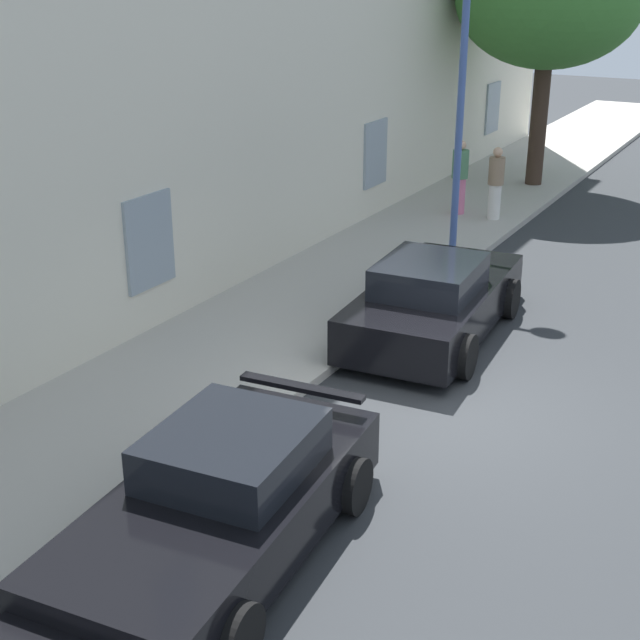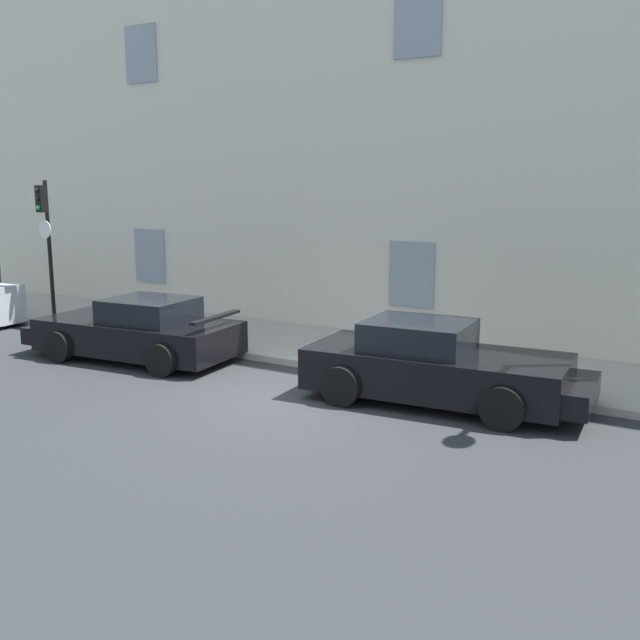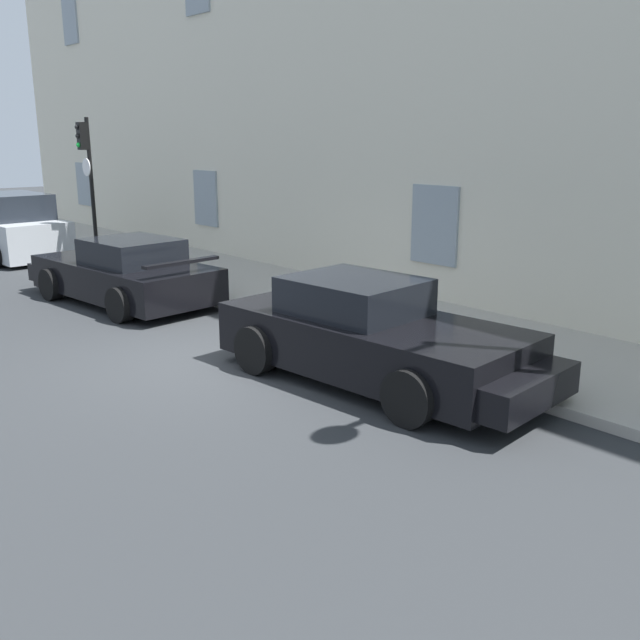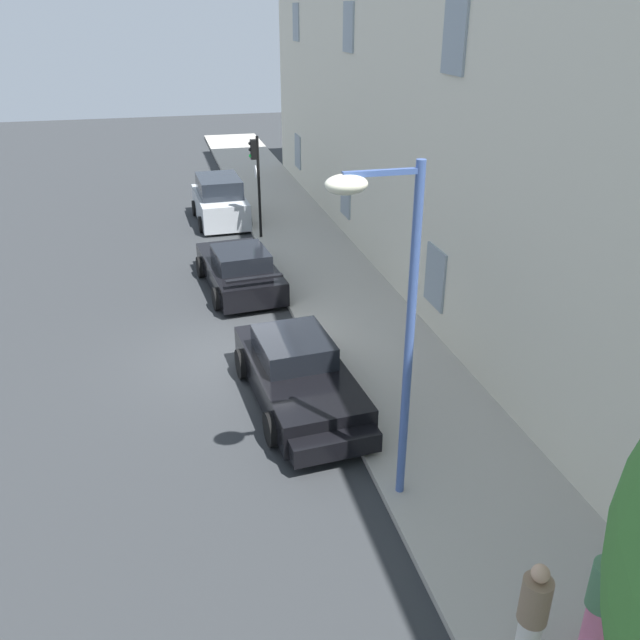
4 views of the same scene
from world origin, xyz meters
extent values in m
plane|color=#2B2D30|center=(0.00, 0.00, 0.00)|extent=(80.00, 80.00, 0.00)
cube|color=#A8A399|center=(0.00, 3.48, 0.07)|extent=(60.00, 3.27, 0.14)
cube|color=#8C99A3|center=(-16.14, 5.09, 1.60)|extent=(1.10, 0.06, 1.50)
cube|color=#8C99A3|center=(-8.07, 5.09, 1.60)|extent=(1.10, 0.06, 1.50)
cube|color=#8C99A3|center=(0.00, 5.09, 1.60)|extent=(1.10, 0.06, 1.50)
cube|color=#8C99A3|center=(-16.14, 5.09, 7.06)|extent=(1.10, 0.06, 1.50)
cube|color=black|center=(-4.29, 0.74, 0.50)|extent=(4.39, 2.22, 0.66)
cube|color=black|center=(-3.97, 0.77, 1.07)|extent=(1.82, 1.62, 0.48)
cube|color=black|center=(-6.14, 0.57, 0.42)|extent=(1.42, 1.81, 0.36)
cube|color=black|center=(-2.35, 0.92, 1.05)|extent=(0.30, 1.58, 0.06)
cylinder|color=black|center=(-5.51, -0.30, 0.32)|extent=(0.67, 0.30, 0.65)
cylinder|color=black|center=(-5.68, 1.54, 0.32)|extent=(0.67, 0.30, 0.65)
cylinder|color=black|center=(-2.90, -0.06, 0.32)|extent=(0.67, 0.30, 0.65)
cylinder|color=black|center=(-3.06, 1.78, 0.32)|extent=(0.67, 0.30, 0.65)
cube|color=black|center=(2.22, 1.12, 0.54)|extent=(4.45, 2.15, 0.70)
cube|color=black|center=(1.90, 1.10, 1.13)|extent=(1.84, 1.59, 0.49)
cube|color=black|center=(4.12, 1.27, 0.45)|extent=(1.42, 1.78, 0.39)
cylinder|color=black|center=(3.49, 2.14, 0.34)|extent=(0.70, 0.29, 0.69)
cylinder|color=black|center=(3.63, 0.32, 0.34)|extent=(0.70, 0.29, 0.69)
cylinder|color=black|center=(0.82, 1.93, 0.34)|extent=(0.70, 0.29, 0.69)
cylinder|color=black|center=(0.96, 0.11, 0.34)|extent=(0.70, 0.29, 0.69)
cube|color=#B2B7BC|center=(-11.24, 0.92, 0.60)|extent=(3.90, 1.90, 0.98)
cube|color=#1E232B|center=(-11.24, 0.92, 1.43)|extent=(2.36, 1.63, 0.68)
cylinder|color=black|center=(-10.12, 1.84, 0.30)|extent=(0.61, 0.22, 0.61)
cylinder|color=black|center=(-12.42, 1.75, 0.30)|extent=(0.61, 0.22, 0.61)
cylinder|color=black|center=(-8.57, 2.07, 1.92)|extent=(0.10, 0.10, 3.57)
cube|color=black|center=(-8.57, 1.93, 3.26)|extent=(0.22, 0.20, 0.66)
sphere|color=black|center=(-8.57, 1.82, 3.47)|extent=(0.12, 0.12, 0.12)
sphere|color=black|center=(-8.57, 1.82, 3.26)|extent=(0.12, 0.12, 0.12)
sphere|color=green|center=(-8.57, 1.82, 3.05)|extent=(0.12, 0.12, 0.12)
cylinder|color=white|center=(-8.57, 1.97, 2.51)|extent=(0.44, 0.02, 0.44)
camera|label=1|loc=(-10.44, -3.91, 5.68)|focal=50.08mm
camera|label=2|loc=(6.64, -10.08, 3.73)|focal=40.71mm
camera|label=3|loc=(8.55, -5.40, 3.23)|focal=39.10mm
camera|label=4|loc=(13.96, -1.31, 7.63)|focal=36.82mm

